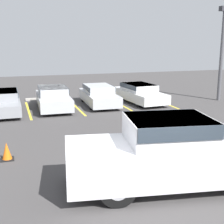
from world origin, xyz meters
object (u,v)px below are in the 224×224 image
object	(u,v)px
parked_sedan_d	(139,92)
traffic_cone	(7,152)
light_post	(222,48)
pickup_truck	(179,152)
parked_sedan_c	(99,95)
parked_sedan_b	(53,97)
parked_sedan_a	(3,101)
wheel_stop_curb	(38,99)

from	to	relation	value
parked_sedan_d	traffic_cone	xyz separation A→B (m)	(-8.08, -7.89, -0.36)
light_post	pickup_truck	bearing A→B (deg)	-131.06
parked_sedan_c	parked_sedan_b	bearing A→B (deg)	-83.57
traffic_cone	pickup_truck	bearing A→B (deg)	-38.14
pickup_truck	light_post	size ratio (longest dim) A/B	1.03
pickup_truck	parked_sedan_d	distance (m)	11.93
parked_sedan_b	parked_sedan_d	xyz separation A→B (m)	(5.51, 0.22, -0.03)
pickup_truck	parked_sedan_a	bearing A→B (deg)	121.95
traffic_cone	parked_sedan_b	bearing A→B (deg)	71.43
traffic_cone	parked_sedan_d	bearing A→B (deg)	44.30
parked_sedan_a	wheel_stop_curb	world-z (taller)	parked_sedan_a
parked_sedan_d	wheel_stop_curb	xyz separation A→B (m)	(-6.10, 2.82, -0.56)
pickup_truck	parked_sedan_c	distance (m)	11.37
parked_sedan_a	traffic_cone	size ratio (longest dim) A/B	8.01
parked_sedan_a	parked_sedan_b	bearing A→B (deg)	92.88
parked_sedan_a	light_post	world-z (taller)	light_post
light_post	parked_sedan_d	bearing A→B (deg)	169.06
parked_sedan_b	wheel_stop_curb	xyz separation A→B (m)	(-0.59, 3.04, -0.60)
parked_sedan_b	wheel_stop_curb	distance (m)	3.15
wheel_stop_curb	parked_sedan_b	bearing A→B (deg)	-79.02
light_post	traffic_cone	xyz separation A→B (m)	(-13.37, -6.87, -3.15)
parked_sedan_b	parked_sedan_d	bearing A→B (deg)	94.31
pickup_truck	wheel_stop_curb	distance (m)	14.38
parked_sedan_d	light_post	bearing A→B (deg)	74.84
parked_sedan_a	parked_sedan_c	bearing A→B (deg)	93.37
parked_sedan_d	traffic_cone	world-z (taller)	parked_sedan_d
light_post	wheel_stop_curb	distance (m)	12.47
traffic_cone	parked_sedan_a	bearing A→B (deg)	91.27
pickup_truck	traffic_cone	size ratio (longest dim) A/B	10.53
parked_sedan_a	wheel_stop_curb	size ratio (longest dim) A/B	2.84
parked_sedan_c	parked_sedan_d	size ratio (longest dim) A/B	0.93
parked_sedan_b	parked_sedan_c	bearing A→B (deg)	96.24
pickup_truck	traffic_cone	bearing A→B (deg)	151.26
parked_sedan_b	parked_sedan_c	size ratio (longest dim) A/B	1.03
pickup_truck	parked_sedan_d	xyz separation A→B (m)	(3.70, 11.34, -0.32)
parked_sedan_c	light_post	size ratio (longest dim) A/B	0.74
parked_sedan_c	wheel_stop_curb	world-z (taller)	parked_sedan_c
parked_sedan_d	pickup_truck	bearing A→B (deg)	-22.29
parked_sedan_d	traffic_cone	size ratio (longest dim) A/B	8.13
parked_sedan_a	parked_sedan_c	distance (m)	5.57
light_post	wheel_stop_curb	size ratio (longest dim) A/B	3.61
parked_sedan_c	parked_sedan_d	distance (m)	2.70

